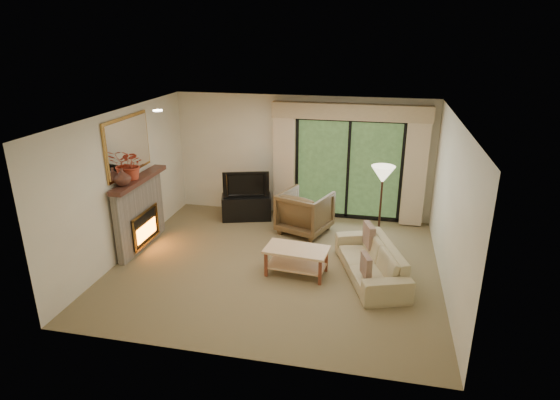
% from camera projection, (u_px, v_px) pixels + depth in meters
% --- Properties ---
extents(floor, '(5.50, 5.50, 0.00)m').
position_uv_depth(floor, '(276.00, 265.00, 8.16)').
color(floor, olive).
rests_on(floor, ground).
extents(ceiling, '(5.50, 5.50, 0.00)m').
position_uv_depth(ceiling, '(276.00, 116.00, 7.27)').
color(ceiling, silver).
rests_on(ceiling, ground).
extents(wall_back, '(5.00, 0.00, 5.00)m').
position_uv_depth(wall_back, '(302.00, 157.00, 10.01)').
color(wall_back, beige).
rests_on(wall_back, ground).
extents(wall_front, '(5.00, 0.00, 5.00)m').
position_uv_depth(wall_front, '(229.00, 265.00, 5.42)').
color(wall_front, beige).
rests_on(wall_front, ground).
extents(wall_left, '(0.00, 5.00, 5.00)m').
position_uv_depth(wall_left, '(125.00, 184.00, 8.26)').
color(wall_left, beige).
rests_on(wall_left, ground).
extents(wall_right, '(0.00, 5.00, 5.00)m').
position_uv_depth(wall_right, '(451.00, 207.00, 7.16)').
color(wall_right, beige).
rests_on(wall_right, ground).
extents(fireplace, '(0.24, 1.70, 1.37)m').
position_uv_depth(fireplace, '(140.00, 212.00, 8.63)').
color(fireplace, gray).
rests_on(fireplace, floor).
extents(mirror, '(0.07, 1.45, 1.02)m').
position_uv_depth(mirror, '(128.00, 145.00, 8.22)').
color(mirror, '#B5853E').
rests_on(mirror, wall_left).
extents(sliding_door, '(2.26, 0.10, 2.16)m').
position_uv_depth(sliding_door, '(348.00, 169.00, 9.83)').
color(sliding_door, black).
rests_on(sliding_door, floor).
extents(curtain_left, '(0.45, 0.18, 2.35)m').
position_uv_depth(curtain_left, '(284.00, 162.00, 9.96)').
color(curtain_left, '#D1B592').
rests_on(curtain_left, floor).
extents(curtain_right, '(0.45, 0.18, 2.35)m').
position_uv_depth(curtain_right, '(415.00, 170.00, 9.42)').
color(curtain_right, '#D1B592').
rests_on(curtain_right, floor).
extents(cornice, '(3.20, 0.24, 0.32)m').
position_uv_depth(cornice, '(351.00, 112.00, 9.33)').
color(cornice, tan).
rests_on(cornice, wall_back).
extents(media_console, '(1.14, 0.75, 0.52)m').
position_uv_depth(media_console, '(247.00, 207.00, 10.08)').
color(media_console, black).
rests_on(media_console, floor).
extents(tv, '(0.97, 0.40, 0.56)m').
position_uv_depth(tv, '(246.00, 183.00, 9.89)').
color(tv, black).
rests_on(tv, media_console).
extents(armchair, '(1.17, 1.19, 0.85)m').
position_uv_depth(armchair, '(305.00, 212.00, 9.36)').
color(armchair, brown).
rests_on(armchair, floor).
extents(sofa, '(1.34, 2.08, 0.57)m').
position_uv_depth(sofa, '(371.00, 261.00, 7.70)').
color(sofa, tan).
rests_on(sofa, floor).
extents(pillow_near, '(0.19, 0.35, 0.34)m').
position_uv_depth(pillow_near, '(366.00, 265.00, 7.13)').
color(pillow_near, brown).
rests_on(pillow_near, sofa).
extents(pillow_far, '(0.23, 0.42, 0.40)m').
position_uv_depth(pillow_far, '(369.00, 235.00, 8.15)').
color(pillow_far, brown).
rests_on(pillow_far, sofa).
extents(coffee_table, '(1.09, 0.67, 0.47)m').
position_uv_depth(coffee_table, '(297.00, 261.00, 7.79)').
color(coffee_table, '#EAB683').
rests_on(coffee_table, floor).
extents(floor_lamp, '(0.54, 0.54, 1.59)m').
position_uv_depth(floor_lamp, '(380.00, 208.00, 8.53)').
color(floor_lamp, '#FFF5C6').
rests_on(floor_lamp, floor).
extents(vase, '(0.35, 0.35, 0.30)m').
position_uv_depth(vase, '(122.00, 177.00, 7.90)').
color(vase, '#4A281F').
rests_on(vase, fireplace).
extents(branches, '(0.53, 0.48, 0.53)m').
position_uv_depth(branches, '(132.00, 165.00, 8.19)').
color(branches, '#BC4229').
rests_on(branches, fireplace).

